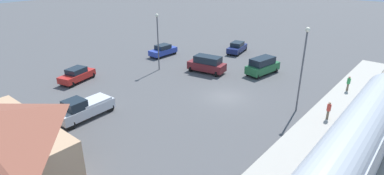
{
  "coord_description": "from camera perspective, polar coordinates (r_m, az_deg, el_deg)",
  "views": [
    {
      "loc": [
        -16.72,
        25.65,
        13.92
      ],
      "look_at": [
        2.95,
        2.09,
        1.0
      ],
      "focal_mm": 28.8,
      "sensor_mm": 36.0,
      "label": 1
    }
  ],
  "objects": [
    {
      "name": "pedestrian_waiting_far",
      "position": [
        38.01,
        26.99,
        0.82
      ],
      "size": [
        0.36,
        0.36,
        1.71
      ],
      "color": "brown",
      "rests_on": "platform"
    },
    {
      "name": "pickup_silver",
      "position": [
        30.46,
        -19.32,
        -3.59
      ],
      "size": [
        2.18,
        5.48,
        2.14
      ],
      "color": "silver",
      "rests_on": "ground"
    },
    {
      "name": "suv_maroon",
      "position": [
        40.4,
        2.8,
        4.38
      ],
      "size": [
        5.16,
        3.0,
        2.22
      ],
      "color": "maroon",
      "rests_on": "ground"
    },
    {
      "name": "railway_track",
      "position": [
        29.26,
        29.74,
        -8.7
      ],
      "size": [
        4.8,
        70.0,
        0.3
      ],
      "color": "gray",
      "rests_on": "ground"
    },
    {
      "name": "platform",
      "position": [
        29.88,
        22.33,
        -6.5
      ],
      "size": [
        3.2,
        46.0,
        0.3
      ],
      "color": "#A8A399",
      "rests_on": "ground"
    },
    {
      "name": "light_pole_near_platform",
      "position": [
        30.35,
        19.89,
        4.68
      ],
      "size": [
        0.44,
        0.44,
        8.29
      ],
      "color": "#515156",
      "rests_on": "ground"
    },
    {
      "name": "light_pole_lot_center",
      "position": [
        40.63,
        -6.37,
        9.62
      ],
      "size": [
        0.44,
        0.44,
        7.48
      ],
      "color": "#515156",
      "rests_on": "ground"
    },
    {
      "name": "pedestrian_on_platform",
      "position": [
        30.57,
        23.98,
        -3.71
      ],
      "size": [
        0.36,
        0.36,
        1.71
      ],
      "color": "brown",
      "rests_on": "platform"
    },
    {
      "name": "ground_plane",
      "position": [
        33.63,
        6.15,
        -1.76
      ],
      "size": [
        200.0,
        200.0,
        0.0
      ],
      "primitive_type": "plane",
      "color": "#4C4C4F"
    },
    {
      "name": "sedan_blue",
      "position": [
        47.77,
        -5.39,
        6.89
      ],
      "size": [
        1.93,
        4.54,
        1.74
      ],
      "color": "#283D9E",
      "rests_on": "ground"
    },
    {
      "name": "sedan_navy",
      "position": [
        49.64,
        8.35,
        7.36
      ],
      "size": [
        2.69,
        4.77,
        1.74
      ],
      "color": "navy",
      "rests_on": "ground"
    },
    {
      "name": "sedan_red",
      "position": [
        39.85,
        -20.55,
        2.23
      ],
      "size": [
        2.88,
        4.81,
        1.74
      ],
      "color": "red",
      "rests_on": "ground"
    },
    {
      "name": "suv_green",
      "position": [
        40.77,
        12.93,
        3.98
      ],
      "size": [
        2.71,
        5.15,
        2.22
      ],
      "color": "#236638",
      "rests_on": "ground"
    }
  ]
}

